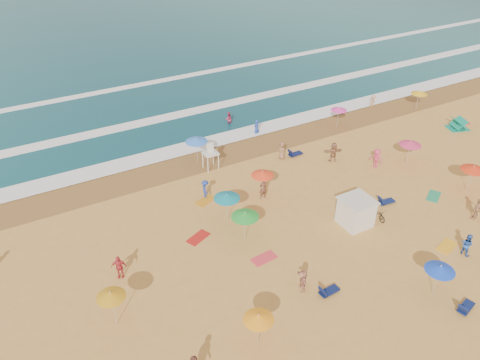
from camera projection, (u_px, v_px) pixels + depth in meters
ground at (286, 238)px, 32.53m from camera, size 220.00×220.00×0.00m
ocean at (53, 1)px, 93.98m from camera, size 220.00×140.00×0.18m
wet_sand at (208, 158)px, 41.67m from camera, size 220.00×220.00×0.00m
surf_foam at (171, 119)px, 48.07m from camera, size 200.00×18.70×0.05m
cabana at (356, 213)px, 33.31m from camera, size 2.00×2.00×2.00m
cabana_roof at (358, 200)px, 32.73m from camera, size 2.20×2.20×0.12m
bicycle at (378, 213)px, 34.16m from camera, size 0.72×1.75×0.90m
lifeguard_stand at (211, 158)px, 39.62m from camera, size 1.20×1.20×2.10m
beach_umbrellas at (296, 208)px, 31.86m from camera, size 55.54×30.55×0.76m
loungers at (388, 235)px, 32.50m from camera, size 49.23×20.25×0.34m
towels at (289, 258)px, 30.76m from camera, size 50.27×21.83×0.03m
beachgoers at (270, 193)px, 35.71m from camera, size 43.10×25.61×2.05m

